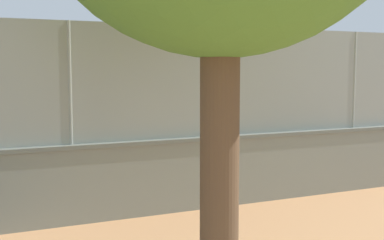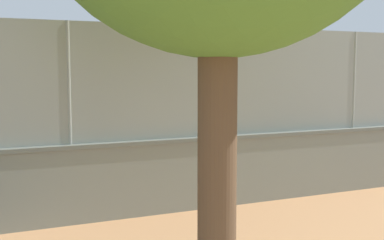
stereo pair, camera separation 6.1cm
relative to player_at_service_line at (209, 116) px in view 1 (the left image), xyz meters
The scene contains 6 objects.
ground_plane 4.58m from the player_at_service_line, 21.37° to the right, with size 260.00×260.00×0.00m, color tan.
perimeter_wall 11.04m from the player_at_service_line, 49.72° to the left, with size 27.15×0.91×1.49m.
fence_panel_on_wall 11.16m from the player_at_service_line, 49.72° to the left, with size 26.67×0.55×2.26m.
player_at_service_line is the anchor object (origin of this frame).
player_near_wall_returning 6.26m from the player_at_service_line, 66.22° to the left, with size 1.16×0.75×1.69m.
sports_ball 2.49m from the player_at_service_line, 123.47° to the left, with size 0.18×0.18×0.18m, color yellow.
Camera 1 is at (4.81, 19.24, 2.86)m, focal length 46.59 mm.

